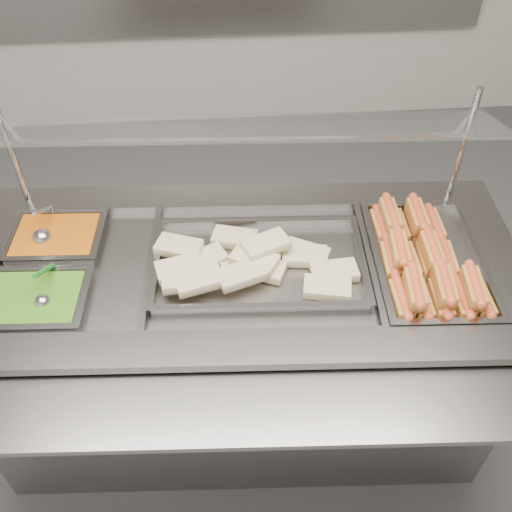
{
  "coord_description": "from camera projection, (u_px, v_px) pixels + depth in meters",
  "views": [
    {
      "loc": [
        -0.11,
        -0.92,
        2.03
      ],
      "look_at": [
        -0.02,
        0.3,
        0.84
      ],
      "focal_mm": 40.0,
      "sensor_mm": 36.0,
      "label": 1
    }
  ],
  "objects": [
    {
      "name": "sneeze_guard",
      "position": [
        238.0,
        130.0,
        1.63
      ],
      "size": [
        1.51,
        0.34,
        0.4
      ],
      "color": "#BCBCC0",
      "rests_on": "steam_counter"
    },
    {
      "name": "ladle",
      "position": [
        42.0,
        237.0,
        1.79
      ],
      "size": [
        0.06,
        0.18,
        0.13
      ],
      "color": "#BBBCC1",
      "rests_on": "pan_beans"
    },
    {
      "name": "ground",
      "position": [
        267.0,
        476.0,
        2.08
      ],
      "size": [
        6.0,
        6.0,
        0.0
      ],
      "primitive_type": "plane",
      "color": "#4E4E50",
      "rests_on": "ground"
    },
    {
      "name": "hotdogs_in_buns",
      "position": [
        423.0,
        260.0,
        1.71
      ],
      "size": [
        0.28,
        0.48,
        0.11
      ],
      "color": "#8F5F1E",
      "rests_on": "pan_hotdogs"
    },
    {
      "name": "tray_rail",
      "position": [
        243.0,
        405.0,
        1.42
      ],
      "size": [
        1.65,
        0.42,
        0.05
      ],
      "color": "gray",
      "rests_on": "steam_counter"
    },
    {
      "name": "pan_peas",
      "position": [
        38.0,
        306.0,
        1.64
      ],
      "size": [
        0.28,
        0.23,
        0.09
      ],
      "color": "gray",
      "rests_on": "steam_counter"
    },
    {
      "name": "pan_beans",
      "position": [
        58.0,
        243.0,
        1.83
      ],
      "size": [
        0.28,
        0.23,
        0.09
      ],
      "color": "gray",
      "rests_on": "steam_counter"
    },
    {
      "name": "tortilla_wraps",
      "position": [
        248.0,
        264.0,
        1.7
      ],
      "size": [
        0.61,
        0.34,
        0.08
      ],
      "color": "#D1BC8C",
      "rests_on": "pan_wraps"
    },
    {
      "name": "serving_spoon",
      "position": [
        43.0,
        297.0,
        1.6
      ],
      "size": [
        0.05,
        0.16,
        0.13
      ],
      "color": "#BBBCC1",
      "rests_on": "pan_peas"
    },
    {
      "name": "pan_hotdogs",
      "position": [
        425.0,
        266.0,
        1.75
      ],
      "size": [
        0.34,
        0.52,
        0.09
      ],
      "color": "gray",
      "rests_on": "steam_counter"
    },
    {
      "name": "pan_wraps",
      "position": [
        259.0,
        266.0,
        1.74
      ],
      "size": [
        0.64,
        0.4,
        0.06
      ],
      "color": "gray",
      "rests_on": "steam_counter"
    },
    {
      "name": "steam_counter",
      "position": [
        243.0,
        343.0,
        2.0
      ],
      "size": [
        1.75,
        0.84,
        0.82
      ],
      "color": "gray",
      "rests_on": "ground"
    }
  ]
}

